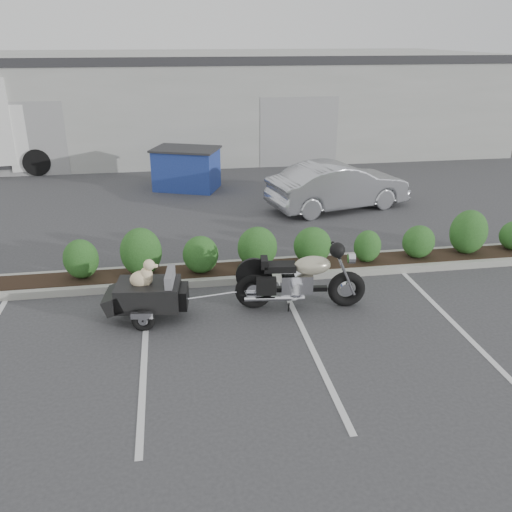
{
  "coord_description": "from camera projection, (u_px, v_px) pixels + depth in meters",
  "views": [
    {
      "loc": [
        -0.91,
        -8.24,
        4.77
      ],
      "look_at": [
        0.64,
        1.39,
        0.75
      ],
      "focal_mm": 38.0,
      "sensor_mm": 36.0,
      "label": 1
    }
  ],
  "objects": [
    {
      "name": "pet_trailer",
      "position": [
        148.0,
        293.0,
        9.62
      ],
      "size": [
        1.96,
        1.11,
        1.16
      ],
      "rotation": [
        0.0,
        0.0,
        -0.12
      ],
      "color": "black",
      "rests_on": "ground"
    },
    {
      "name": "dumpster",
      "position": [
        187.0,
        168.0,
        17.67
      ],
      "size": [
        2.42,
        2.06,
        1.35
      ],
      "rotation": [
        0.0,
        0.0,
        -0.38
      ],
      "color": "navy",
      "rests_on": "ground"
    },
    {
      "name": "planter_kerb",
      "position": [
        267.0,
        270.0,
        11.6
      ],
      "size": [
        12.0,
        1.0,
        0.15
      ],
      "primitive_type": "cube",
      "color": "#9E9E93",
      "rests_on": "ground"
    },
    {
      "name": "ground",
      "position": [
        233.0,
        327.0,
        9.48
      ],
      "size": [
        90.0,
        90.0,
        0.0
      ],
      "primitive_type": "plane",
      "color": "#38383A",
      "rests_on": "ground"
    },
    {
      "name": "building",
      "position": [
        187.0,
        100.0,
        24.23
      ],
      "size": [
        26.0,
        10.0,
        4.0
      ],
      "primitive_type": "cube",
      "color": "#9EA099",
      "rests_on": "ground"
    },
    {
      "name": "motorcycle",
      "position": [
        301.0,
        280.0,
        9.97
      ],
      "size": [
        2.44,
        0.89,
        1.4
      ],
      "rotation": [
        0.0,
        0.0,
        -0.12
      ],
      "color": "black",
      "rests_on": "ground"
    },
    {
      "name": "sedan",
      "position": [
        339.0,
        186.0,
        15.67
      ],
      "size": [
        4.36,
        2.42,
        1.36
      ],
      "primitive_type": "imported",
      "rotation": [
        0.0,
        0.0,
        1.82
      ],
      "color": "#ADAFB5",
      "rests_on": "ground"
    }
  ]
}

